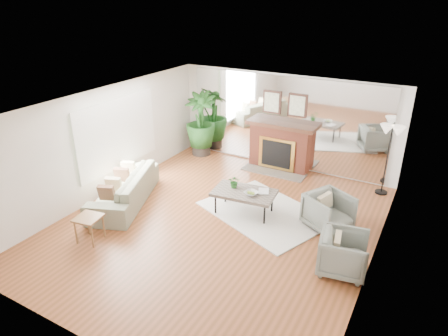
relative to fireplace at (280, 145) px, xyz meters
The scene contains 18 objects.
ground 3.33m from the fireplace, 90.00° to the right, with size 7.00×7.00×0.00m, color brown.
wall_left 4.46m from the fireplace, 132.54° to the right, with size 0.02×7.00×2.50m, color silver.
wall_right 4.46m from the fireplace, 47.46° to the right, with size 0.02×7.00×2.50m, color silver.
wall_back 0.63m from the fireplace, 90.00° to the left, with size 6.00×0.02×2.50m, color silver.
mirror_panel 0.63m from the fireplace, 90.00° to the left, with size 5.40×0.04×2.40m, color silver.
window_panel 4.17m from the fireplace, 135.99° to the right, with size 0.04×2.40×1.50m, color #B2E09E.
fireplace is the anchor object (origin of this frame).
area_rug 2.56m from the fireplace, 74.85° to the right, with size 2.57×1.83×0.03m, color silver.
coffee_table 2.63m from the fireplace, 84.35° to the right, with size 1.39×0.91×0.53m.
sofa 4.20m from the fireplace, 123.86° to the right, with size 2.39×0.94×0.70m, color gray.
armchair_back 3.05m from the fireplace, 48.94° to the right, with size 0.79×0.81×0.74m, color slate.
armchair_front 4.40m from the fireplace, 53.68° to the right, with size 0.78×0.80×0.73m, color slate.
side_table 5.31m from the fireplace, 110.40° to the right, with size 0.53×0.53×0.52m.
potted_ficus 2.40m from the fireplace, behind, with size 1.11×1.11×1.84m.
floor_lamp 2.81m from the fireplace, ahead, with size 0.55×0.30×1.68m.
tabletop_plant 2.54m from the fireplace, 90.26° to the right, with size 0.25×0.22×0.28m, color #276324.
fruit_bowl 2.71m from the fireplace, 80.50° to the right, with size 0.28×0.28×0.07m, color brown.
book 2.52m from the fireplace, 78.00° to the right, with size 0.22×0.29×0.02m, color brown.
Camera 1 is at (3.56, -6.12, 4.43)m, focal length 32.00 mm.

